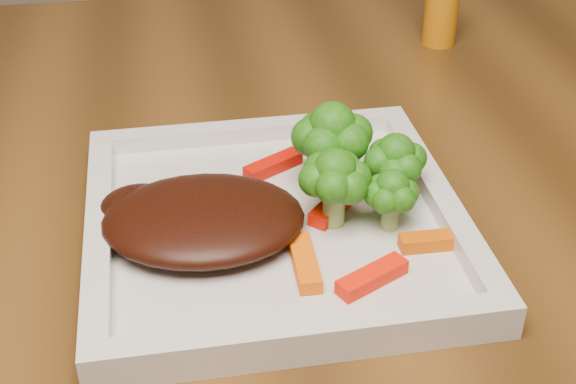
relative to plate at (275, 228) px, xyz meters
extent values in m
cube|color=silver|center=(0.00, 0.00, 0.00)|extent=(0.27, 0.27, 0.01)
ellipsoid|color=#320F07|center=(-0.05, -0.01, 0.02)|extent=(0.15, 0.13, 0.03)
cube|color=#FF1A04|center=(0.05, -0.08, 0.01)|extent=(0.05, 0.04, 0.01)
cube|color=#D35503|center=(0.11, -0.05, 0.01)|extent=(0.05, 0.01, 0.01)
cube|color=#FF6104|center=(0.01, -0.06, 0.01)|extent=(0.02, 0.06, 0.01)
cube|color=red|center=(0.10, 0.04, 0.01)|extent=(0.07, 0.03, 0.01)
cube|color=red|center=(0.01, 0.07, 0.01)|extent=(0.05, 0.04, 0.01)
cube|color=#F41703|center=(0.05, 0.01, 0.01)|extent=(0.05, 0.05, 0.01)
cylinder|color=#C8730B|center=(0.24, 0.32, 0.04)|extent=(0.04, 0.04, 0.09)
camera|label=1|loc=(-0.07, -0.47, 0.35)|focal=50.00mm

